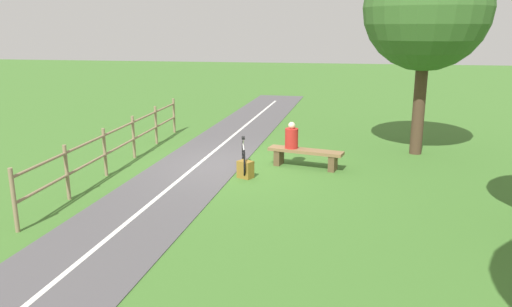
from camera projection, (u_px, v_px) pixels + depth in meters
name	position (u px, v px, depth m)	size (l,w,h in m)	color
ground_plane	(230.00, 165.00, 13.10)	(80.00, 80.00, 0.00)	#3D6B28
paved_path	(134.00, 218.00, 9.46)	(2.33, 36.00, 0.02)	#4C494C
path_centre_line	(134.00, 217.00, 9.46)	(0.10, 32.00, 0.00)	silver
bench	(305.00, 155.00, 12.81)	(2.01, 0.85, 0.48)	brown
person_seated	(292.00, 137.00, 12.86)	(0.41, 0.41, 0.70)	#B2231E
bicycle	(244.00, 157.00, 12.50)	(0.44, 1.66, 0.85)	black
backpack	(246.00, 169.00, 11.96)	(0.43, 0.39, 0.42)	olive
fence_roadside	(120.00, 140.00, 12.86)	(0.25, 8.88, 1.19)	#847051
tree_far_left	(427.00, 8.00, 13.34)	(3.42, 3.42, 5.79)	#473323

